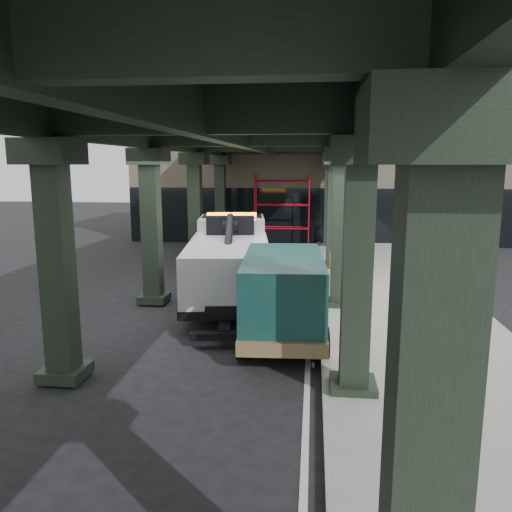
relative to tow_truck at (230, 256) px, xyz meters
The scene contains 8 objects.
ground 3.75m from the tow_truck, 72.14° to the right, with size 90.00×90.00×0.00m, color black.
sidewalk 5.87m from the tow_truck, 13.26° to the right, with size 5.00×40.00×0.15m, color gray.
lane_stripe 3.36m from the tow_truck, 25.36° to the right, with size 0.12×38.00×0.01m, color silver.
viaduct 4.32m from the tow_truck, 63.04° to the right, with size 7.40×32.00×6.40m.
building 17.17m from the tow_truck, 79.59° to the left, with size 22.00×10.00×8.00m, color #C6B793.
scaffolding 11.40m from the tow_truck, 84.62° to the left, with size 3.08×0.88×4.00m.
tow_truck is the anchor object (origin of this frame).
towed_van 4.40m from the tow_truck, 61.92° to the right, with size 2.42×5.53×2.20m.
Camera 1 is at (1.76, -13.40, 4.50)m, focal length 35.00 mm.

